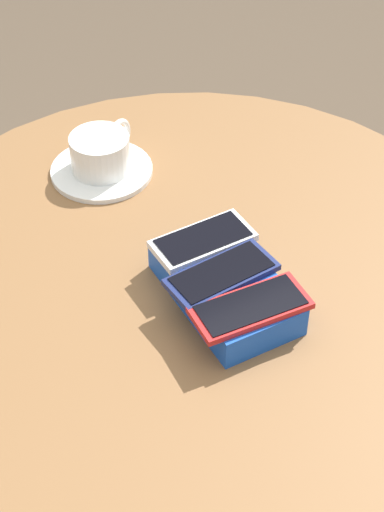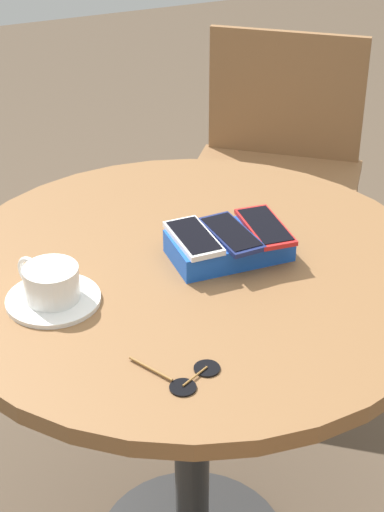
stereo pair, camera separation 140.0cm
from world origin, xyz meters
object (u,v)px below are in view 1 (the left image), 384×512
object	(u,v)px
round_table	(192,334)
phone_box	(225,287)
phone_red	(253,306)
phone_navy	(223,274)
saucer	(102,170)
coffee_cup	(101,152)
phone_white	(203,240)

from	to	relation	value
round_table	phone_box	distance (m)	0.17
phone_box	phone_red	distance (m)	0.07
phone_red	phone_navy	xyz separation A→B (m)	(0.07, 0.00, 0.00)
phone_box	phone_red	xyz separation A→B (m)	(-0.07, 0.00, 0.03)
phone_box	saucer	xyz separation A→B (m)	(0.32, 0.02, -0.02)
phone_navy	coffee_cup	distance (m)	0.32
phone_red	phone_white	size ratio (longest dim) A/B	1.11
phone_red	phone_white	xyz separation A→B (m)	(0.13, -0.01, 0.00)
round_table	phone_box	xyz separation A→B (m)	(-0.07, -0.01, 0.15)
phone_red	phone_navy	world-z (taller)	same
phone_white	phone_box	bearing A→B (deg)	174.89
saucer	round_table	bearing A→B (deg)	-176.99
phone_box	coffee_cup	world-z (taller)	coffee_cup
round_table	coffee_cup	world-z (taller)	coffee_cup
round_table	coffee_cup	size ratio (longest dim) A/B	7.60
phone_navy	saucer	distance (m)	0.32
phone_navy	coffee_cup	size ratio (longest dim) A/B	1.25
round_table	phone_red	xyz separation A→B (m)	(-0.14, -0.00, 0.18)
phone_navy	phone_white	size ratio (longest dim) A/B	1.08
coffee_cup	phone_box	bearing A→B (deg)	-177.05
phone_navy	round_table	bearing A→B (deg)	1.78
coffee_cup	phone_white	bearing A→B (deg)	-175.03
phone_box	phone_navy	xyz separation A→B (m)	(-0.00, 0.00, 0.03)
coffee_cup	phone_navy	bearing A→B (deg)	-177.74
phone_navy	coffee_cup	bearing A→B (deg)	2.26
phone_box	phone_navy	distance (m)	0.03
round_table	phone_navy	bearing A→B (deg)	-178.22
phone_navy	phone_white	world-z (taller)	phone_white
saucer	phone_red	bearing A→B (deg)	-177.50
phone_box	phone_red	bearing A→B (deg)	178.04
phone_red	saucer	world-z (taller)	phone_red
round_table	phone_white	xyz separation A→B (m)	(-0.01, -0.01, 0.18)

